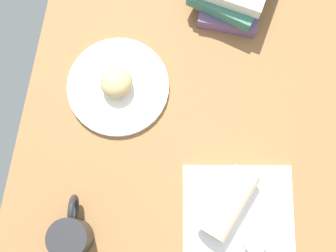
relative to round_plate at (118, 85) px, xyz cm
name	(u,v)px	position (x,y,z in cm)	size (l,w,h in cm)	color
dining_table	(230,107)	(0.41, 25.19, -2.70)	(110.00, 90.00, 4.00)	olive
round_plate	(118,85)	(0.00, 0.00, 0.00)	(22.39, 22.39, 1.40)	white
scone_pastry	(116,82)	(0.39, -0.06, 3.41)	(7.11, 6.80, 5.42)	tan
square_plate	(238,221)	(25.08, 29.60, 0.10)	(22.77, 22.77, 1.60)	white
sauce_cup	(255,242)	(28.79, 33.13, 2.19)	(4.53, 4.53, 2.40)	silver
breakfast_wrap	(229,203)	(22.11, 26.77, 4.04)	(6.29, 6.29, 14.48)	beige
coffee_mug	(71,236)	(33.20, -3.23, 3.76)	(12.56, 7.89, 8.72)	#262628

